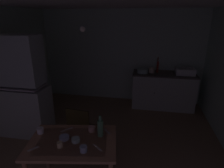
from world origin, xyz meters
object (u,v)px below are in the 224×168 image
object	(u,v)px
hutch_cabinet	(21,90)
chair_far_side	(82,130)
sink_basin	(185,71)
glass_bottle	(100,128)
dining_table	(73,147)
hand_pump	(158,66)
serving_bowl_wide	(76,140)
mixing_bowl_counter	(143,71)
teacup_cream	(92,129)

from	to	relation	value
hutch_cabinet	chair_far_side	world-z (taller)	hutch_cabinet
sink_basin	chair_far_side	distance (m)	2.91
chair_far_side	hutch_cabinet	bearing A→B (deg)	161.27
glass_bottle	dining_table	bearing A→B (deg)	-152.58
hand_pump	serving_bowl_wide	world-z (taller)	hand_pump
sink_basin	serving_bowl_wide	distance (m)	3.28
mixing_bowl_counter	serving_bowl_wide	world-z (taller)	mixing_bowl_counter
hand_pump	teacup_cream	distance (m)	2.75
dining_table	glass_bottle	world-z (taller)	glass_bottle
hand_pump	dining_table	xyz separation A→B (m)	(-1.15, -2.80, -0.44)
mixing_bowl_counter	serving_bowl_wide	distance (m)	2.83
chair_far_side	teacup_cream	size ratio (longest dim) A/B	10.08
dining_table	chair_far_side	size ratio (longest dim) A/B	1.35
sink_basin	chair_far_side	size ratio (longest dim) A/B	0.49
hutch_cabinet	glass_bottle	xyz separation A→B (m)	(1.74, -0.88, -0.06)
serving_bowl_wide	teacup_cream	bearing A→B (deg)	63.53
hand_pump	dining_table	distance (m)	3.06
mixing_bowl_counter	teacup_cream	size ratio (longest dim) A/B	3.03
mixing_bowl_counter	chair_far_side	distance (m)	2.33
sink_basin	serving_bowl_wide	xyz separation A→B (m)	(-1.75, -2.77, -0.23)
teacup_cream	glass_bottle	distance (m)	0.19
hutch_cabinet	hand_pump	size ratio (longest dim) A/B	4.95
dining_table	chair_far_side	bearing A→B (deg)	98.97
serving_bowl_wide	teacup_cream	xyz separation A→B (m)	(0.13, 0.26, 0.01)
hutch_cabinet	serving_bowl_wide	distance (m)	1.82
teacup_cream	serving_bowl_wide	bearing A→B (deg)	-116.47
hutch_cabinet	sink_basin	world-z (taller)	hutch_cabinet
mixing_bowl_counter	chair_far_side	size ratio (longest dim) A/B	0.30
chair_far_side	glass_bottle	size ratio (longest dim) A/B	3.07
sink_basin	chair_far_side	world-z (taller)	sink_basin
mixing_bowl_counter	glass_bottle	bearing A→B (deg)	-100.36
hand_pump	teacup_cream	world-z (taller)	hand_pump
sink_basin	mixing_bowl_counter	distance (m)	1.01
teacup_cream	hand_pump	bearing A→B (deg)	69.16
sink_basin	dining_table	world-z (taller)	sink_basin
sink_basin	dining_table	bearing A→B (deg)	-123.10
sink_basin	glass_bottle	xyz separation A→B (m)	(-1.47, -2.59, -0.13)
mixing_bowl_counter	dining_table	xyz separation A→B (m)	(-0.79, -2.71, -0.32)
dining_table	chair_far_side	world-z (taller)	chair_far_side
chair_far_side	hand_pump	bearing A→B (deg)	60.50
chair_far_side	serving_bowl_wide	world-z (taller)	chair_far_side
hutch_cabinet	mixing_bowl_counter	bearing A→B (deg)	36.85
hand_pump	mixing_bowl_counter	bearing A→B (deg)	-165.21
sink_basin	mixing_bowl_counter	bearing A→B (deg)	-177.16
hutch_cabinet	mixing_bowl_counter	size ratio (longest dim) A/B	7.14
sink_basin	chair_far_side	bearing A→B (deg)	-131.31
hand_pump	sink_basin	bearing A→B (deg)	-3.99
hutch_cabinet	dining_table	distance (m)	1.79
sink_basin	serving_bowl_wide	size ratio (longest dim) A/B	4.12
hand_pump	mixing_bowl_counter	world-z (taller)	hand_pump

